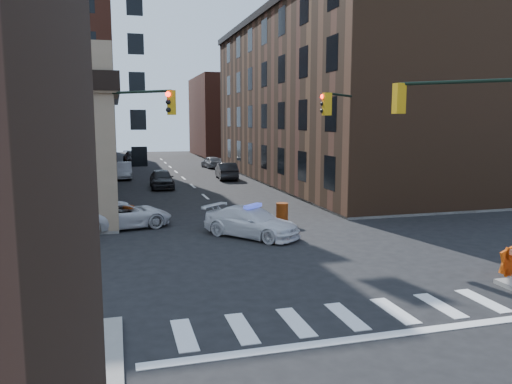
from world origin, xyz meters
TOP-DOWN VIEW (x-y plane):
  - ground at (0.00, 0.00)m, footprint 140.00×140.00m
  - sidewalk_ne at (23.00, 32.75)m, footprint 34.00×54.50m
  - commercial_row_ne at (13.00, 22.50)m, footprint 14.00×34.00m
  - filler_nw at (-16.00, 62.00)m, footprint 20.00×18.00m
  - filler_ne at (14.00, 58.00)m, footprint 16.00×16.00m
  - signal_pole_se at (6.04, -5.52)m, footprint 5.40×5.27m
  - signal_pole_nw at (-5.85, 5.34)m, footprint 3.58×3.67m
  - signal_pole_ne at (5.84, 5.35)m, footprint 3.67×3.58m
  - tree_ne_near at (7.50, 26.00)m, footprint 3.00×3.00m
  - tree_ne_far at (7.50, 34.00)m, footprint 3.00×3.00m
  - police_car at (-0.03, 3.20)m, footprint 4.57×4.91m
  - pickup at (-5.80, 6.74)m, footprint 5.26×3.30m
  - parked_car_wnear at (-2.58, 21.45)m, footprint 1.89×4.51m
  - parked_car_wfar at (-5.50, 29.05)m, footprint 1.63×4.66m
  - parked_car_wdeep at (-3.95, 44.29)m, footprint 2.77×5.83m
  - parked_car_enear at (3.74, 26.10)m, footprint 1.99×4.80m
  - parked_car_efar at (4.46, 37.48)m, footprint 2.12×4.24m
  - pedestrian_a at (-8.44, 6.00)m, footprint 0.82×0.77m
  - pedestrian_c at (-9.84, 6.00)m, footprint 1.15×0.75m
  - barrel_road at (2.25, 5.53)m, footprint 0.78×0.78m
  - barrel_bank at (-5.50, 7.21)m, footprint 0.77×0.77m
  - barricade_nw_a at (-7.65, 5.70)m, footprint 1.20×0.77m
  - barricade_nw_b at (-10.85, 5.70)m, footprint 1.46×0.98m

SIDE VIEW (x-z plane):
  - ground at x=0.00m, z-range 0.00..0.00m
  - sidewalk_ne at x=23.00m, z-range 0.00..0.15m
  - barrel_bank at x=-5.50m, z-range 0.00..1.05m
  - barrel_road at x=2.25m, z-range 0.00..1.12m
  - barricade_nw_a at x=-7.65m, z-range 0.15..0.99m
  - barricade_nw_b at x=-10.85m, z-range 0.15..1.15m
  - pickup at x=-5.80m, z-range 0.00..1.36m
  - parked_car_efar at x=4.46m, z-range 0.00..1.38m
  - police_car at x=-0.03m, z-range 0.00..1.39m
  - parked_car_wnear at x=-2.58m, z-range 0.00..1.53m
  - parked_car_wfar at x=-5.50m, z-range 0.00..1.53m
  - parked_car_enear at x=3.74m, z-range 0.00..1.54m
  - parked_car_wdeep at x=-3.95m, z-range 0.00..1.64m
  - pedestrian_c at x=-9.84m, z-range 0.15..1.97m
  - pedestrian_a at x=-8.44m, z-range 0.15..2.04m
  - tree_ne_near at x=7.50m, z-range 1.06..5.91m
  - tree_ne_far at x=7.50m, z-range 1.06..5.91m
  - signal_pole_nw at x=-5.85m, z-range 0.34..8.34m
  - signal_pole_ne at x=5.84m, z-range 0.34..8.34m
  - signal_pole_se at x=6.04m, z-range 0.61..8.61m
  - filler_ne at x=14.00m, z-range 0.00..12.00m
  - commercial_row_ne at x=13.00m, z-range 0.00..14.00m
  - filler_nw at x=-16.00m, z-range 0.00..16.00m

